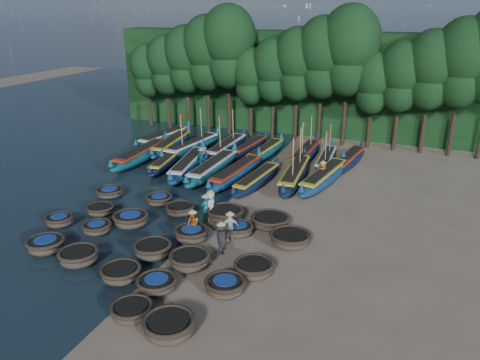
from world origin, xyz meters
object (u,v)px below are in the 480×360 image
(long_boat_6, at_px, (257,179))
(coracle_19, at_px, (290,239))
(long_boat_9, at_px, (164,137))
(long_boat_11, at_px, (192,146))
(coracle_13, at_px, (190,260))
(coracle_6, at_px, (79,256))
(long_boat_3, at_px, (189,165))
(fisherman_1, at_px, (206,207))
(coracle_16, at_px, (131,219))
(coracle_23, at_px, (225,214))
(long_boat_17, at_px, (349,160))
(coracle_14, at_px, (254,268))
(long_boat_12, at_px, (226,148))
(coracle_12, at_px, (153,249))
(coracle_15, at_px, (100,210))
(long_boat_4, at_px, (213,168))
(long_boat_14, at_px, (265,151))
(long_boat_13, at_px, (249,147))
(coracle_11, at_px, (97,227))
(coracle_20, at_px, (110,192))
(fisherman_6, at_px, (323,172))
(long_boat_1, at_px, (141,154))
(long_boat_10, at_px, (172,144))
(long_boat_7, at_px, (295,175))
(long_boat_8, at_px, (324,177))
(fisherman_0, at_px, (211,205))
(coracle_17, at_px, (192,234))
(coracle_18, at_px, (238,229))
(coracle_8, at_px, (157,283))
(fisherman_2, at_px, (193,223))
(coracle_22, at_px, (180,209))
(fisherman_4, at_px, (230,226))
(coracle_24, at_px, (270,221))
(long_boat_2, at_px, (167,161))
(coracle_9, at_px, (225,286))
(coracle_4, at_px, (169,326))
(coracle_21, at_px, (159,199))
(coracle_7, at_px, (121,273))
(coracle_10, at_px, (59,220))
(fisherman_3, at_px, (221,238))
(coracle_5, at_px, (46,245))
(long_boat_5, at_px, (236,173))

(long_boat_6, bearing_deg, coracle_19, -53.29)
(long_boat_9, xyz_separation_m, long_boat_11, (3.88, -1.82, 0.04))
(coracle_13, distance_m, coracle_19, 5.71)
(coracle_6, relative_size, long_boat_3, 0.28)
(long_boat_9, bearing_deg, coracle_13, -49.23)
(fisherman_1, bearing_deg, coracle_16, -26.74)
(coracle_23, xyz_separation_m, long_boat_17, (5.29, 13.29, 0.06))
(coracle_14, height_order, long_boat_12, long_boat_12)
(long_boat_6, bearing_deg, coracle_12, -91.89)
(coracle_15, distance_m, long_boat_11, 13.92)
(long_boat_4, relative_size, long_boat_14, 1.18)
(long_boat_13, height_order, long_boat_14, long_boat_14)
(coracle_12, distance_m, fisherman_1, 5.08)
(coracle_11, relative_size, coracle_20, 0.75)
(fisherman_6, bearing_deg, coracle_6, 13.59)
(long_boat_1, bearing_deg, fisherman_6, 0.27)
(coracle_11, height_order, long_boat_11, long_boat_11)
(long_boat_10, bearing_deg, long_boat_9, 129.62)
(long_boat_7, distance_m, long_boat_8, 2.13)
(fisherman_0, bearing_deg, coracle_17, -26.22)
(long_boat_9, height_order, fisherman_1, fisherman_1)
(coracle_18, bearing_deg, coracle_8, -102.83)
(coracle_11, relative_size, fisherman_2, 0.94)
(coracle_22, relative_size, long_boat_9, 0.25)
(long_boat_11, relative_size, fisherman_4, 4.84)
(coracle_8, bearing_deg, fisherman_4, 77.96)
(coracle_24, relative_size, fisherman_0, 1.22)
(long_boat_3, bearing_deg, long_boat_9, 122.57)
(long_boat_9, bearing_deg, long_boat_14, 4.48)
(long_boat_1, xyz_separation_m, long_boat_9, (-0.97, 5.55, -0.04))
(long_boat_6, distance_m, fisherman_6, 4.89)
(long_boat_2, height_order, long_boat_8, long_boat_8)
(coracle_19, xyz_separation_m, fisherman_1, (-5.61, 1.24, 0.49))
(coracle_9, height_order, long_boat_13, long_boat_13)
(coracle_4, distance_m, coracle_11, 10.43)
(coracle_6, relative_size, coracle_21, 1.22)
(long_boat_9, xyz_separation_m, fisherman_2, (11.23, -16.30, 0.29))
(long_boat_11, bearing_deg, coracle_7, -64.57)
(long_boat_8, xyz_separation_m, fisherman_0, (-5.22, -8.37, 0.35))
(coracle_20, height_order, long_boat_14, long_boat_14)
(coracle_7, bearing_deg, coracle_6, 170.44)
(coracle_10, xyz_separation_m, coracle_17, (8.14, 1.16, 0.07))
(coracle_11, relative_size, coracle_23, 0.65)
(coracle_8, distance_m, coracle_24, 8.57)
(coracle_24, distance_m, fisherman_3, 4.14)
(coracle_13, distance_m, long_boat_11, 19.59)
(coracle_19, relative_size, coracle_20, 1.01)
(coracle_19, relative_size, long_boat_10, 0.26)
(coracle_5, distance_m, long_boat_13, 21.11)
(coracle_24, xyz_separation_m, long_boat_5, (-4.84, 6.76, 0.15))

